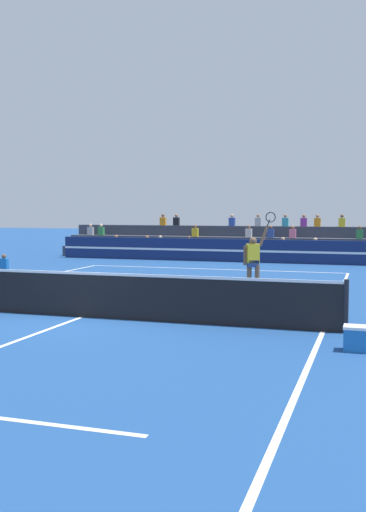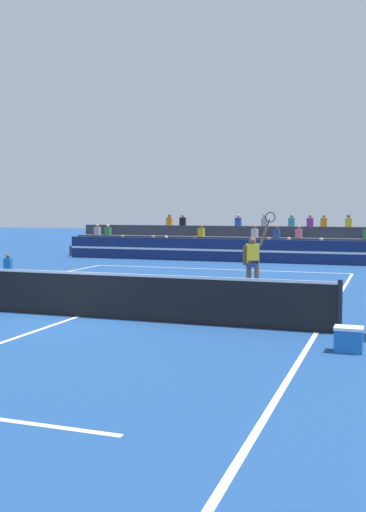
# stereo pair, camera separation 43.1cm
# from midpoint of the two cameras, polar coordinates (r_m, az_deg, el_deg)

# --- Properties ---
(ground_plane) EXTENTS (120.00, 120.00, 0.00)m
(ground_plane) POSITION_cam_midpoint_polar(r_m,az_deg,el_deg) (14.26, -10.46, -5.75)
(ground_plane) COLOR navy
(court_lines) EXTENTS (11.10, 23.90, 0.01)m
(court_lines) POSITION_cam_midpoint_polar(r_m,az_deg,el_deg) (14.26, -10.46, -5.73)
(court_lines) COLOR white
(court_lines) RESTS_ON ground
(tennis_net) EXTENTS (12.00, 0.10, 1.10)m
(tennis_net) POSITION_cam_midpoint_polar(r_m,az_deg,el_deg) (14.18, -10.49, -3.58)
(tennis_net) COLOR black
(tennis_net) RESTS_ON ground
(sponsor_banner_wall) EXTENTS (18.00, 0.26, 1.10)m
(sponsor_banner_wall) POSITION_cam_midpoint_polar(r_m,az_deg,el_deg) (28.84, 4.38, 0.53)
(sponsor_banner_wall) COLOR navy
(sponsor_banner_wall) RESTS_ON ground
(bleacher_stand) EXTENTS (19.37, 2.85, 2.28)m
(bleacher_stand) POSITION_cam_midpoint_polar(r_m,az_deg,el_deg) (31.30, 5.49, 1.01)
(bleacher_stand) COLOR #383D4C
(bleacher_stand) RESTS_ON ground
(ball_kid_courtside) EXTENTS (0.30, 0.36, 0.84)m
(ball_kid_courtside) POSITION_cam_midpoint_polar(r_m,az_deg,el_deg) (23.56, -17.17, -1.06)
(ball_kid_courtside) COLOR black
(ball_kid_courtside) RESTS_ON ground
(tennis_player) EXTENTS (0.91, 0.52, 2.48)m
(tennis_player) POSITION_cam_midpoint_polar(r_m,az_deg,el_deg) (17.49, 6.03, -0.56)
(tennis_player) COLOR brown
(tennis_player) RESTS_ON ground
(tennis_ball) EXTENTS (0.07, 0.07, 0.07)m
(tennis_ball) POSITION_cam_midpoint_polar(r_m,az_deg,el_deg) (20.97, -11.99, -2.43)
(tennis_ball) COLOR #C6DB33
(tennis_ball) RESTS_ON ground
(equipment_cooler) EXTENTS (0.50, 0.38, 0.45)m
(equipment_cooler) POSITION_cam_midpoint_polar(r_m,az_deg,el_deg) (11.07, 15.23, -7.58)
(equipment_cooler) COLOR #1E66B2
(equipment_cooler) RESTS_ON ground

